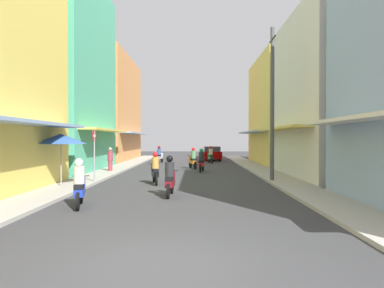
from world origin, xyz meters
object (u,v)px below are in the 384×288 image
object	(u,v)px
street_sign_no_entry	(94,149)
pedestrian_midway	(110,160)
motorbike_black	(155,170)
motorbike_orange	(193,159)
motorbike_red	(202,161)
motorbike_maroon	(170,178)
motorbike_green	(210,156)
motorbike_silver	(160,155)
motorbike_blue	(80,185)
utility_pole	(272,103)
vendor_umbrella	(61,139)
parked_car	(212,153)

from	to	relation	value
street_sign_no_entry	pedestrian_midway	bearing A→B (deg)	96.20
motorbike_black	pedestrian_midway	xyz separation A→B (m)	(-3.61, 5.81, 0.12)
motorbike_orange	motorbike_red	xyz separation A→B (m)	(0.62, -2.53, 0.00)
motorbike_maroon	motorbike_black	bearing A→B (deg)	105.38
motorbike_green	motorbike_black	size ratio (longest dim) A/B	1.01
motorbike_silver	motorbike_red	size ratio (longest dim) A/B	0.99
motorbike_blue	motorbike_maroon	distance (m)	3.51
pedestrian_midway	utility_pole	world-z (taller)	utility_pole
motorbike_green	motorbike_red	xyz separation A→B (m)	(-0.94, -8.35, 0.00)
vendor_umbrella	motorbike_orange	bearing A→B (deg)	60.83
motorbike_silver	motorbike_red	bearing A→B (deg)	-67.12
motorbike_red	motorbike_orange	bearing A→B (deg)	103.79
motorbike_silver	parked_car	world-z (taller)	motorbike_silver
motorbike_black	utility_pole	distance (m)	6.73
motorbike_maroon	vendor_umbrella	xyz separation A→B (m)	(-5.02, 2.15, 1.50)
motorbike_silver	parked_car	xyz separation A→B (m)	(4.96, 3.79, 0.04)
motorbike_orange	parked_car	distance (m)	10.23
motorbike_blue	motorbike_black	size ratio (longest dim) A/B	1.00
motorbike_orange	motorbike_red	distance (m)	2.60
motorbike_maroon	pedestrian_midway	size ratio (longest dim) A/B	1.10
parked_car	vendor_umbrella	world-z (taller)	vendor_umbrella
parked_car	utility_pole	bearing A→B (deg)	-83.15
motorbike_black	vendor_umbrella	world-z (taller)	vendor_umbrella
motorbike_green	vendor_umbrella	size ratio (longest dim) A/B	0.74
motorbike_maroon	utility_pole	bearing A→B (deg)	41.55
parked_car	motorbike_silver	bearing A→B (deg)	-142.58
motorbike_orange	street_sign_no_entry	bearing A→B (deg)	-118.25
motorbike_black	motorbike_maroon	distance (m)	3.76
motorbike_orange	vendor_umbrella	world-z (taller)	vendor_umbrella
motorbike_silver	motorbike_green	bearing A→B (deg)	-5.47
pedestrian_midway	vendor_umbrella	size ratio (longest dim) A/B	0.68
utility_pole	street_sign_no_entry	size ratio (longest dim) A/B	2.95
motorbike_orange	motorbike_black	world-z (taller)	same
motorbike_orange	pedestrian_midway	bearing A→B (deg)	-150.07
motorbike_orange	street_sign_no_entry	world-z (taller)	street_sign_no_entry
motorbike_blue	pedestrian_midway	xyz separation A→B (m)	(-1.84, 11.60, 0.12)
motorbike_silver	motorbike_black	size ratio (longest dim) A/B	1.00
motorbike_black	pedestrian_midway	distance (m)	6.84
motorbike_blue	motorbike_red	world-z (taller)	same
motorbike_black	utility_pole	xyz separation A→B (m)	(5.84, 0.67, 3.28)
motorbike_maroon	motorbike_red	distance (m)	10.10
motorbike_green	motorbike_maroon	bearing A→B (deg)	-97.25
street_sign_no_entry	utility_pole	bearing A→B (deg)	3.92
vendor_umbrella	motorbike_green	bearing A→B (deg)	65.58
vendor_umbrella	motorbike_maroon	bearing A→B (deg)	-23.15
motorbike_silver	utility_pole	bearing A→B (deg)	-63.74
motorbike_blue	utility_pole	world-z (taller)	utility_pole
motorbike_silver	motorbike_red	xyz separation A→B (m)	(3.71, -8.79, 0.00)
motorbike_orange	motorbike_maroon	distance (m)	12.56
motorbike_black	utility_pole	bearing A→B (deg)	6.52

